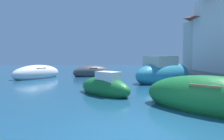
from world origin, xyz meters
name	(u,v)px	position (x,y,z in m)	size (l,w,h in m)	color
ground	(135,131)	(0.00, 0.00, 0.00)	(80.00, 80.00, 0.00)	navy
moored_boat_2	(105,87)	(-0.63, 5.52, 0.40)	(3.37, 3.59, 1.55)	#197233
moored_boat_3	(92,72)	(-1.59, 15.53, 0.40)	(4.25, 2.79, 1.43)	#3F3F47
moored_boat_4	(211,98)	(3.29, 1.83, 0.49)	(5.14, 5.26, 1.77)	#197233
moored_boat_5	(164,73)	(4.45, 10.66, 0.70)	(6.61, 5.65, 2.58)	teal
moored_boat_6	(37,73)	(-6.74, 14.06, 0.45)	(4.48, 5.00, 1.61)	white
waterfront_building_far	(220,40)	(13.00, 16.76, 3.97)	(6.19, 6.87, 6.83)	beige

